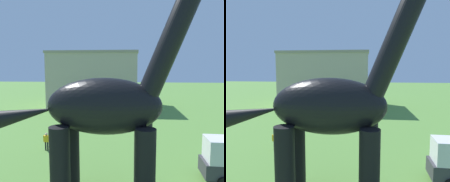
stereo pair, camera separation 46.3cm
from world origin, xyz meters
TOP-DOWN VIEW (x-y plane):
  - dinosaur_sculpture at (2.30, 5.09)m, footprint 15.87×3.36m
  - person_watching_child at (-4.45, 13.00)m, footprint 0.67×0.29m
  - background_building_block at (-3.85, 39.96)m, footprint 18.25×12.97m

SIDE VIEW (x-z plane):
  - person_watching_child at x=-4.45m, z-range 0.19..1.97m
  - background_building_block at x=-3.85m, z-range 0.01..11.64m
  - dinosaur_sculpture at x=2.30m, z-range -2.30..14.29m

